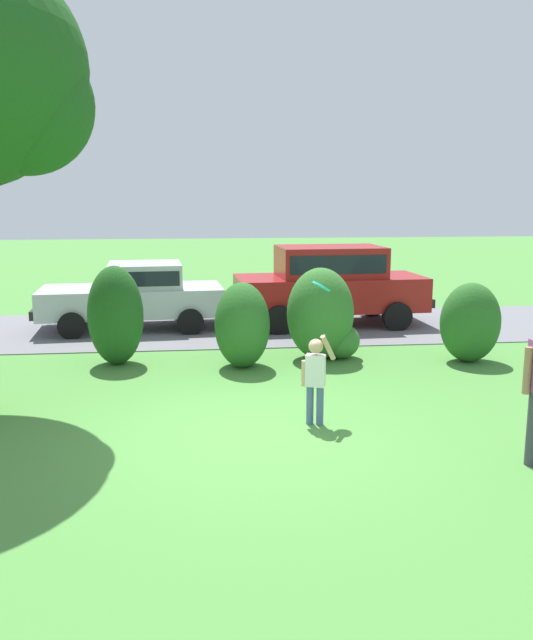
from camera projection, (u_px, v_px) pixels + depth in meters
name	position (u px, v px, depth m)	size (l,w,h in m)	color
ground_plane	(250.00, 432.00, 8.73)	(80.00, 80.00, 0.00)	#478438
driveway_strip	(226.00, 328.00, 15.53)	(28.00, 4.40, 0.02)	slate
shrub_near_tree	(116.00, 315.00, 12.08)	(1.03, 1.04, 1.86)	#1E511C
shrub_centre_left	(242.00, 325.00, 11.91)	(1.01, 1.18, 1.57)	#286023
shrub_centre	(323.00, 317.00, 12.52)	(1.42, 1.23, 1.77)	#33702B
shrub_centre_right	(470.00, 322.00, 12.30)	(1.14, 0.96, 1.51)	#286023
parked_sedan	(136.00, 293.00, 15.36)	(4.51, 2.32, 1.56)	silver
parked_suv	(330.00, 281.00, 15.74)	(4.78, 2.27, 1.92)	maroon
child_thrower	(315.00, 374.00, 8.90)	(0.48, 0.24, 1.29)	#4C608C
frisbee	(321.00, 286.00, 9.21)	(0.27, 0.28, 0.18)	#1EB7B2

